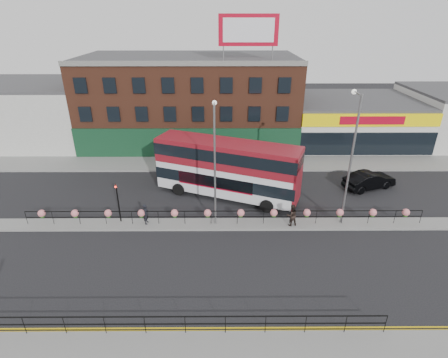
{
  "coord_description": "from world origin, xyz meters",
  "views": [
    {
      "loc": [
        -0.13,
        -22.66,
        14.7
      ],
      "look_at": [
        0.0,
        3.0,
        2.5
      ],
      "focal_mm": 28.0,
      "sensor_mm": 36.0,
      "label": 1
    }
  ],
  "objects_px": {
    "double_decker_bus": "(227,164)",
    "car": "(369,180)",
    "lamp_column_west": "(215,156)",
    "pedestrian_a": "(146,214)",
    "lamp_column_east": "(351,150)",
    "pedestrian_b": "(292,215)"
  },
  "relations": [
    {
      "from": "pedestrian_b",
      "to": "lamp_column_west",
      "type": "height_order",
      "value": "lamp_column_west"
    },
    {
      "from": "pedestrian_a",
      "to": "pedestrian_b",
      "type": "distance_m",
      "value": 11.0
    },
    {
      "from": "double_decker_bus",
      "to": "lamp_column_east",
      "type": "xyz_separation_m",
      "value": [
        8.69,
        -4.33,
        2.88
      ]
    },
    {
      "from": "double_decker_bus",
      "to": "pedestrian_a",
      "type": "distance_m",
      "value": 8.06
    },
    {
      "from": "double_decker_bus",
      "to": "pedestrian_a",
      "type": "bearing_deg",
      "value": -143.27
    },
    {
      "from": "pedestrian_b",
      "to": "lamp_column_east",
      "type": "relative_size",
      "value": 0.18
    },
    {
      "from": "car",
      "to": "lamp_column_east",
      "type": "height_order",
      "value": "lamp_column_east"
    },
    {
      "from": "lamp_column_west",
      "to": "lamp_column_east",
      "type": "distance_m",
      "value": 9.66
    },
    {
      "from": "double_decker_bus",
      "to": "pedestrian_a",
      "type": "height_order",
      "value": "double_decker_bus"
    },
    {
      "from": "double_decker_bus",
      "to": "lamp_column_west",
      "type": "distance_m",
      "value": 5.19
    },
    {
      "from": "double_decker_bus",
      "to": "car",
      "type": "relative_size",
      "value": 2.43
    },
    {
      "from": "double_decker_bus",
      "to": "car",
      "type": "height_order",
      "value": "double_decker_bus"
    },
    {
      "from": "car",
      "to": "pedestrian_a",
      "type": "bearing_deg",
      "value": 86.51
    },
    {
      "from": "car",
      "to": "pedestrian_a",
      "type": "relative_size",
      "value": 3.17
    },
    {
      "from": "car",
      "to": "lamp_column_west",
      "type": "xyz_separation_m",
      "value": [
        -14.08,
        -5.95,
        4.75
      ]
    },
    {
      "from": "car",
      "to": "pedestrian_b",
      "type": "bearing_deg",
      "value": 106.65
    },
    {
      "from": "pedestrian_b",
      "to": "pedestrian_a",
      "type": "bearing_deg",
      "value": -15.03
    },
    {
      "from": "lamp_column_east",
      "to": "car",
      "type": "bearing_deg",
      "value": 52.76
    },
    {
      "from": "car",
      "to": "lamp_column_west",
      "type": "bearing_deg",
      "value": 91.82
    },
    {
      "from": "lamp_column_east",
      "to": "double_decker_bus",
      "type": "bearing_deg",
      "value": 153.52
    },
    {
      "from": "double_decker_bus",
      "to": "pedestrian_b",
      "type": "xyz_separation_m",
      "value": [
        4.77,
        -4.97,
        -2.07
      ]
    },
    {
      "from": "car",
      "to": "double_decker_bus",
      "type": "bearing_deg",
      "value": 75.39
    }
  ]
}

